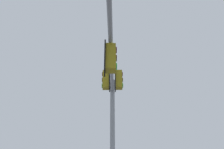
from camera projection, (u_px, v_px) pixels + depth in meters
signal_mast_assembly at (112, 97)px, 7.74m from camera, size 6.07×2.53×6.52m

